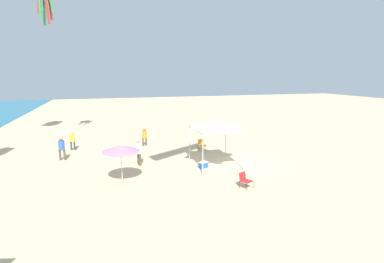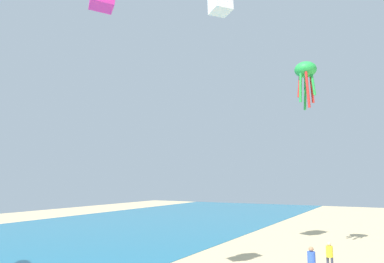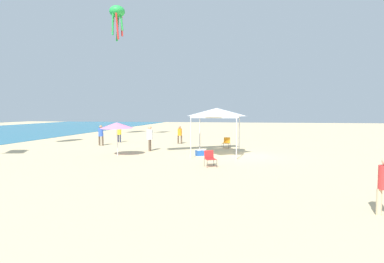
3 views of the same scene
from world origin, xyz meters
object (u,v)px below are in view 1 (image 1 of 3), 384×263
Objects in this scene: person_beachcomber at (139,150)px; person_near_umbrella at (72,139)px; beach_umbrella at (121,148)px; folding_chair_facing_ocean at (201,144)px; canopy_tent at (216,125)px; folding_chair_right_of_tent at (245,179)px; person_by_tent at (144,135)px; cooler_box at (203,165)px; person_far_stroller at (62,147)px.

person_near_umbrella is at bearing -151.83° from person_beachcomber.
beach_umbrella reaches higher than folding_chair_facing_ocean.
canopy_tent is 4.13× the size of folding_chair_facing_ocean.
person_by_tent is (11.00, 3.86, 0.45)m from folding_chair_right_of_tent.
cooler_box is at bearing 81.45° from folding_chair_right_of_tent.
canopy_tent is at bearing 113.78° from person_by_tent.
cooler_box is 0.40× the size of person_beachcomber.
folding_chair_right_of_tent is at bearing 29.71° from person_beachcomber.
beach_umbrella is 2.67× the size of folding_chair_facing_ocean.
folding_chair_right_of_tent is (-8.39, 0.39, 0.00)m from folding_chair_facing_ocean.
beach_umbrella is 8.55m from person_by_tent.
folding_chair_facing_ocean is at bearing 63.99° from folding_chair_right_of_tent.
person_by_tent is (2.61, 4.26, 0.45)m from folding_chair_facing_ocean.
person_by_tent is at bearing 156.65° from person_beachcomber.
beach_umbrella reaches higher than cooler_box.
person_by_tent is (2.51, -6.23, -0.07)m from person_far_stroller.
person_near_umbrella is at bearing 107.17° from folding_chair_right_of_tent.
folding_chair_facing_ocean is 6.05m from person_beachcomber.
person_near_umbrella is 0.93× the size of person_far_stroller.
person_far_stroller is 5.84m from person_beachcomber.
canopy_tent is 11.05m from person_far_stroller.
beach_umbrella is 7.08m from folding_chair_right_of_tent.
person_near_umbrella reaches higher than folding_chair_right_of_tent.
person_beachcomber is (5.67, 4.98, 0.61)m from folding_chair_right_of_tent.
folding_chair_right_of_tent is 0.44× the size of person_beachcomber.
canopy_tent is 4.13× the size of folding_chair_right_of_tent.
person_far_stroller is (0.11, 10.49, 0.53)m from folding_chair_facing_ocean.
person_beachcomber is at bearing 107.92° from folding_chair_right_of_tent.
person_beachcomber is (-5.60, -4.65, 0.15)m from person_near_umbrella.
person_beachcomber is 5.44m from person_by_tent.
cooler_box is at bearing -15.43° from person_near_umbrella.
beach_umbrella is at bearing 100.93° from cooler_box.
person_far_stroller is at bearing 34.03° from beach_umbrella.
folding_chair_right_of_tent is at bearing 103.45° from person_by_tent.
beach_umbrella is 9.10m from person_near_umbrella.
canopy_tent is 2.76m from cooler_box.
cooler_box is at bearing 105.84° from person_by_tent.
beach_umbrella is 1.39× the size of person_by_tent.
person_far_stroller is 0.93× the size of person_beachcomber.
canopy_tent is 6.47m from beach_umbrella.
canopy_tent is at bearing -10.87° from person_near_umbrella.
folding_chair_facing_ocean is at bearing 105.26° from person_beachcomber.
beach_umbrella is 2.67× the size of folding_chair_right_of_tent.
person_near_umbrella is at bearing -8.61° from person_by_tent.
canopy_tent reaches higher than person_beachcomber.
person_far_stroller is (4.61, 9.07, 0.80)m from cooler_box.
cooler_box is 0.44× the size of person_far_stroller.
folding_chair_right_of_tent is (-4.28, -0.03, -2.28)m from canopy_tent.
person_near_umbrella is 7.28m from person_beachcomber.
cooler_box is (3.88, 1.03, -0.27)m from folding_chair_right_of_tent.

